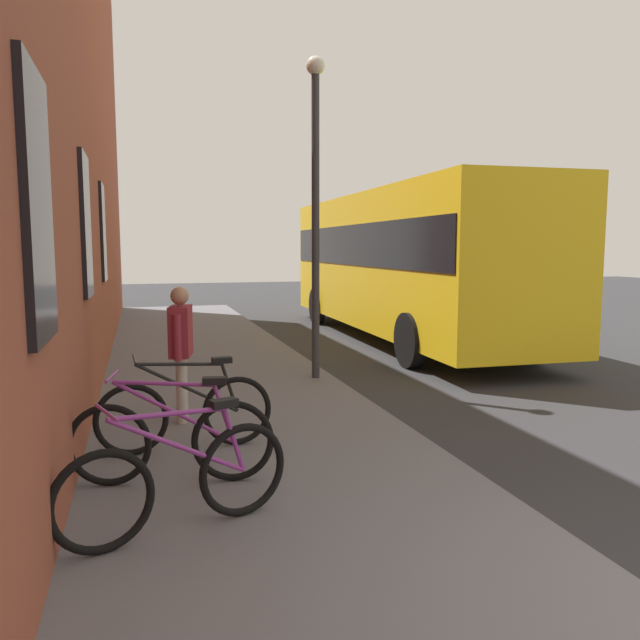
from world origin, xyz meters
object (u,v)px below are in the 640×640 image
Objects in this scene: pedestrian_crossing_street at (181,340)px; street_lamp at (316,190)px; bicycle_under_window at (173,440)px; city_bus at (403,257)px; bicycle_mid_rack at (187,412)px; bicycle_far_end at (179,480)px.

pedestrian_crossing_street is 0.33× the size of street_lamp.
bicycle_under_window is 10.00m from city_bus.
street_lamp is at bearing 141.87° from city_bus.
city_bus is at bearing -37.29° from bicycle_mid_rack.
bicycle_under_window is at bearing 144.96° from city_bus.
pedestrian_crossing_street is at bearing -6.06° from bicycle_under_window.
bicycle_far_end is at bearing 179.52° from bicycle_under_window.
city_bus is at bearing -38.13° from street_lamp.
bicycle_far_end is 1.87m from bicycle_mid_rack.
bicycle_far_end is 0.35× the size of street_lamp.
bicycle_mid_rack is 9.19m from city_bus.
bicycle_mid_rack is 1.23m from pedestrian_crossing_street.
pedestrian_crossing_street is (1.96, -0.21, 0.58)m from bicycle_under_window.
street_lamp is (4.89, -2.39, 2.51)m from bicycle_far_end.
street_lamp reaches higher than bicycle_mid_rack.
bicycle_mid_rack is (1.86, -0.19, -0.00)m from bicycle_far_end.
street_lamp is at bearing -48.25° from pedestrian_crossing_street.
bicycle_mid_rack is at bearing -5.83° from bicycle_far_end.
bicycle_mid_rack is at bearing 142.71° from city_bus.
bicycle_far_end is at bearing 174.17° from bicycle_mid_rack.
bicycle_mid_rack is at bearing 178.61° from pedestrian_crossing_street.
bicycle_far_end is 0.96× the size of bicycle_mid_rack.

